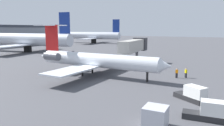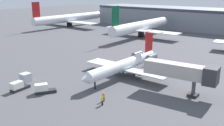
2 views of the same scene
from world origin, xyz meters
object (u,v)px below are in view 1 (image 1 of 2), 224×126
(regional_jet, at_px, (92,59))
(baggage_tug_trailing, at_px, (210,112))
(cargo_container_uld, at_px, (155,117))
(parked_airliner_centre, at_px, (28,40))
(ground_crew_marshaller, at_px, (186,73))
(ground_crew_loader, at_px, (177,73))
(baggage_tug_lead, at_px, (193,94))
(parked_airliner_east_mid, at_px, (94,36))
(jet_bridge, at_px, (135,46))

(regional_jet, xyz_separation_m, baggage_tug_trailing, (-11.76, -20.67, -2.11))
(baggage_tug_trailing, height_order, cargo_container_uld, baggage_tug_trailing)
(regional_jet, xyz_separation_m, parked_airliner_centre, (22.48, 41.95, 1.55))
(baggage_tug_trailing, bearing_deg, ground_crew_marshaller, 15.77)
(ground_crew_loader, bearing_deg, baggage_tug_lead, -160.30)
(cargo_container_uld, xyz_separation_m, parked_airliner_east_mid, (89.99, 63.20, 3.40))
(baggage_tug_lead, bearing_deg, cargo_container_uld, 166.95)
(regional_jet, xyz_separation_m, ground_crew_marshaller, (5.79, -15.72, -2.09))
(ground_crew_marshaller, distance_m, baggage_tug_trailing, 18.23)
(baggage_tug_lead, distance_m, parked_airliner_east_mid, 104.34)
(baggage_tug_lead, height_order, parked_airliner_centre, parked_airliner_centre)
(ground_crew_marshaller, bearing_deg, parked_airliner_centre, 73.86)
(jet_bridge, height_order, ground_crew_marshaller, jet_bridge)
(ground_crew_marshaller, xyz_separation_m, baggage_tug_trailing, (-17.54, -4.95, -0.02))
(regional_jet, height_order, ground_crew_loader, regional_jet)
(regional_jet, xyz_separation_m, cargo_container_uld, (-15.34, -16.50, -2.05))
(baggage_tug_lead, xyz_separation_m, parked_airliner_centre, (29.22, 60.45, 3.66))
(ground_crew_marshaller, relative_size, baggage_tug_trailing, 0.41)
(jet_bridge, height_order, cargo_container_uld, jet_bridge)
(baggage_tug_trailing, xyz_separation_m, cargo_container_uld, (-3.58, 4.17, 0.06))
(regional_jet, bearing_deg, ground_crew_marshaller, -69.79)
(parked_airliner_east_mid, bearing_deg, baggage_tug_lead, -141.31)
(ground_crew_marshaller, bearing_deg, parked_airliner_east_mid, 42.19)
(cargo_container_uld, bearing_deg, parked_airliner_centre, 57.10)
(jet_bridge, distance_m, cargo_container_uld, 33.63)
(regional_jet, distance_m, jet_bridge, 15.23)
(jet_bridge, xyz_separation_m, parked_airliner_east_mid, (59.68, 49.08, -0.17))
(ground_crew_marshaller, bearing_deg, jet_bridge, 55.45)
(cargo_container_uld, xyz_separation_m, parked_airliner_centre, (37.82, 58.46, 3.60))
(baggage_tug_lead, relative_size, parked_airliner_east_mid, 0.13)
(cargo_container_uld, bearing_deg, baggage_tug_trailing, -49.33)
(regional_jet, xyz_separation_m, baggage_tug_lead, (-6.75, -18.49, -2.11))
(jet_bridge, bearing_deg, regional_jet, 170.95)
(baggage_tug_lead, bearing_deg, parked_airliner_east_mid, 38.69)
(baggage_tug_trailing, bearing_deg, parked_airliner_east_mid, 37.94)
(baggage_tug_lead, height_order, cargo_container_uld, baggage_tug_lead)
(ground_crew_marshaller, bearing_deg, regional_jet, 110.21)
(baggage_tug_lead, relative_size, parked_airliner_centre, 0.11)
(regional_jet, relative_size, ground_crew_marshaller, 16.30)
(regional_jet, distance_m, parked_airliner_centre, 47.62)
(ground_crew_marshaller, relative_size, parked_airliner_centre, 0.05)
(regional_jet, relative_size, baggage_tug_trailing, 6.69)
(regional_jet, bearing_deg, cargo_container_uld, -132.91)
(cargo_container_uld, height_order, parked_airliner_centre, parked_airliner_centre)
(cargo_container_uld, bearing_deg, parked_airliner_east_mid, 35.08)
(ground_crew_marshaller, distance_m, cargo_container_uld, 21.14)
(cargo_container_uld, bearing_deg, baggage_tug_lead, -13.05)
(jet_bridge, bearing_deg, baggage_tug_lead, -143.43)
(regional_jet, bearing_deg, jet_bridge, -9.05)
(ground_crew_loader, distance_m, baggage_tug_lead, 12.37)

